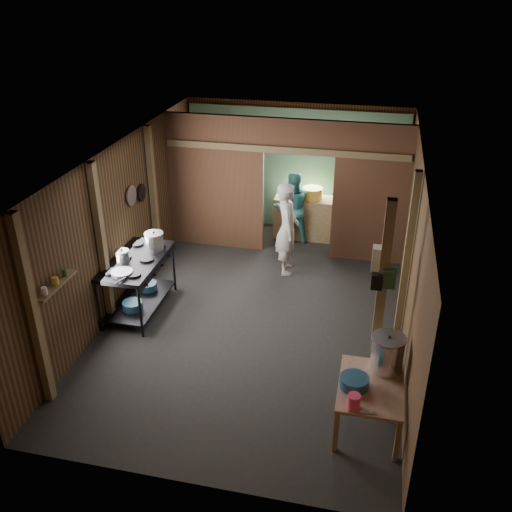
% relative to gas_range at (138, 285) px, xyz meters
% --- Properties ---
extents(floor, '(4.50, 7.00, 0.00)m').
position_rel_gas_range_xyz_m(floor, '(1.88, 0.37, -0.46)').
color(floor, '#2A2A2A').
rests_on(floor, ground).
extents(ceiling, '(4.50, 7.00, 0.00)m').
position_rel_gas_range_xyz_m(ceiling, '(1.88, 0.37, 2.14)').
color(ceiling, '#4E4D4C').
rests_on(ceiling, ground).
extents(wall_back, '(4.50, 0.00, 2.60)m').
position_rel_gas_range_xyz_m(wall_back, '(1.88, 3.87, 0.84)').
color(wall_back, brown).
rests_on(wall_back, ground).
extents(wall_front, '(4.50, 0.00, 2.60)m').
position_rel_gas_range_xyz_m(wall_front, '(1.88, -3.13, 0.84)').
color(wall_front, brown).
rests_on(wall_front, ground).
extents(wall_left, '(0.00, 7.00, 2.60)m').
position_rel_gas_range_xyz_m(wall_left, '(-0.37, 0.37, 0.84)').
color(wall_left, brown).
rests_on(wall_left, ground).
extents(wall_right, '(0.00, 7.00, 2.60)m').
position_rel_gas_range_xyz_m(wall_right, '(4.13, 0.37, 0.84)').
color(wall_right, brown).
rests_on(wall_right, ground).
extents(partition_left, '(1.85, 0.10, 2.60)m').
position_rel_gas_range_xyz_m(partition_left, '(0.55, 2.57, 0.84)').
color(partition_left, brown).
rests_on(partition_left, floor).
extents(partition_right, '(1.35, 0.10, 2.60)m').
position_rel_gas_range_xyz_m(partition_right, '(3.46, 2.57, 0.84)').
color(partition_right, brown).
rests_on(partition_right, floor).
extents(partition_header, '(1.30, 0.10, 0.60)m').
position_rel_gas_range_xyz_m(partition_header, '(2.13, 2.57, 1.84)').
color(partition_header, brown).
rests_on(partition_header, wall_back).
extents(turquoise_panel, '(4.40, 0.06, 2.50)m').
position_rel_gas_range_xyz_m(turquoise_panel, '(1.88, 3.81, 0.79)').
color(turquoise_panel, '#5AA698').
rests_on(turquoise_panel, wall_back).
extents(back_counter, '(1.20, 0.50, 0.85)m').
position_rel_gas_range_xyz_m(back_counter, '(2.18, 3.32, -0.03)').
color(back_counter, olive).
rests_on(back_counter, floor).
extents(wall_clock, '(0.20, 0.03, 0.20)m').
position_rel_gas_range_xyz_m(wall_clock, '(2.13, 3.77, 1.44)').
color(wall_clock, white).
rests_on(wall_clock, wall_back).
extents(post_left_a, '(0.10, 0.12, 2.60)m').
position_rel_gas_range_xyz_m(post_left_a, '(-0.30, -2.23, 0.84)').
color(post_left_a, olive).
rests_on(post_left_a, floor).
extents(post_left_b, '(0.10, 0.12, 2.60)m').
position_rel_gas_range_xyz_m(post_left_b, '(-0.30, -0.43, 0.84)').
color(post_left_b, olive).
rests_on(post_left_b, floor).
extents(post_left_c, '(0.10, 0.12, 2.60)m').
position_rel_gas_range_xyz_m(post_left_c, '(-0.30, 1.57, 0.84)').
color(post_left_c, olive).
rests_on(post_left_c, floor).
extents(post_right, '(0.10, 0.12, 2.60)m').
position_rel_gas_range_xyz_m(post_right, '(4.06, 0.17, 0.84)').
color(post_right, olive).
rests_on(post_right, floor).
extents(post_free, '(0.12, 0.12, 2.60)m').
position_rel_gas_range_xyz_m(post_free, '(3.73, -0.93, 0.84)').
color(post_free, olive).
rests_on(post_free, floor).
extents(cross_beam, '(4.40, 0.12, 0.12)m').
position_rel_gas_range_xyz_m(cross_beam, '(1.88, 2.52, 1.59)').
color(cross_beam, olive).
rests_on(cross_beam, wall_left).
extents(pan_lid_big, '(0.03, 0.34, 0.34)m').
position_rel_gas_range_xyz_m(pan_lid_big, '(-0.33, 0.77, 1.19)').
color(pan_lid_big, gray).
rests_on(pan_lid_big, wall_left).
extents(pan_lid_small, '(0.03, 0.30, 0.30)m').
position_rel_gas_range_xyz_m(pan_lid_small, '(-0.33, 1.17, 1.09)').
color(pan_lid_small, black).
rests_on(pan_lid_small, wall_left).
extents(wall_shelf, '(0.14, 0.80, 0.03)m').
position_rel_gas_range_xyz_m(wall_shelf, '(-0.27, -1.73, 0.94)').
color(wall_shelf, olive).
rests_on(wall_shelf, wall_left).
extents(jar_white, '(0.07, 0.07, 0.10)m').
position_rel_gas_range_xyz_m(jar_white, '(-0.27, -1.98, 1.01)').
color(jar_white, white).
rests_on(jar_white, wall_shelf).
extents(jar_yellow, '(0.08, 0.08, 0.10)m').
position_rel_gas_range_xyz_m(jar_yellow, '(-0.27, -1.73, 1.01)').
color(jar_yellow, gold).
rests_on(jar_yellow, wall_shelf).
extents(jar_green, '(0.06, 0.06, 0.10)m').
position_rel_gas_range_xyz_m(jar_green, '(-0.27, -1.51, 1.01)').
color(jar_green, '#274D28').
rests_on(jar_green, wall_shelf).
extents(bag_white, '(0.22, 0.15, 0.32)m').
position_rel_gas_range_xyz_m(bag_white, '(3.68, -0.85, 1.32)').
color(bag_white, white).
rests_on(bag_white, post_free).
extents(bag_green, '(0.16, 0.12, 0.24)m').
position_rel_gas_range_xyz_m(bag_green, '(3.80, -0.99, 1.14)').
color(bag_green, '#274D28').
rests_on(bag_green, post_free).
extents(bag_black, '(0.14, 0.10, 0.20)m').
position_rel_gas_range_xyz_m(bag_black, '(3.66, -1.01, 1.09)').
color(bag_black, black).
rests_on(bag_black, post_free).
extents(gas_range, '(0.80, 1.55, 0.92)m').
position_rel_gas_range_xyz_m(gas_range, '(0.00, 0.00, 0.00)').
color(gas_range, black).
rests_on(gas_range, floor).
extents(prep_table, '(0.75, 1.04, 0.61)m').
position_rel_gas_range_xyz_m(prep_table, '(3.71, -1.83, -0.15)').
color(prep_table, tan).
rests_on(prep_table, floor).
extents(stove_pot_large, '(0.40, 0.40, 0.31)m').
position_rel_gas_range_xyz_m(stove_pot_large, '(0.17, 0.38, 0.59)').
color(stove_pot_large, silver).
rests_on(stove_pot_large, gas_range).
extents(stove_pot_med, '(0.28, 0.28, 0.20)m').
position_rel_gas_range_xyz_m(stove_pot_med, '(-0.17, -0.10, 0.54)').
color(stove_pot_med, silver).
rests_on(stove_pot_med, gas_range).
extents(frying_pan, '(0.48, 0.62, 0.07)m').
position_rel_gas_range_xyz_m(frying_pan, '(0.00, -0.49, 0.48)').
color(frying_pan, gray).
rests_on(frying_pan, gas_range).
extents(blue_tub_front, '(0.31, 0.31, 0.13)m').
position_rel_gas_range_xyz_m(blue_tub_front, '(0.00, -0.28, -0.22)').
color(blue_tub_front, navy).
rests_on(blue_tub_front, gas_range).
extents(blue_tub_back, '(0.30, 0.30, 0.12)m').
position_rel_gas_range_xyz_m(blue_tub_back, '(0.00, 0.34, -0.22)').
color(blue_tub_back, navy).
rests_on(blue_tub_back, gas_range).
extents(stock_pot, '(0.52, 0.52, 0.48)m').
position_rel_gas_range_xyz_m(stock_pot, '(3.87, -1.47, 0.38)').
color(stock_pot, silver).
rests_on(stock_pot, prep_table).
extents(wash_basin, '(0.43, 0.43, 0.13)m').
position_rel_gas_range_xyz_m(wash_basin, '(3.51, -1.88, 0.22)').
color(wash_basin, navy).
rests_on(wash_basin, prep_table).
extents(pink_bucket, '(0.15, 0.15, 0.18)m').
position_rel_gas_range_xyz_m(pink_bucket, '(3.53, -2.25, 0.24)').
color(pink_bucket, '#F6406D').
rests_on(pink_bucket, prep_table).
extents(knife, '(0.30, 0.05, 0.01)m').
position_rel_gas_range_xyz_m(knife, '(3.63, -2.30, 0.16)').
color(knife, silver).
rests_on(knife, prep_table).
extents(yellow_tub, '(0.40, 0.40, 0.22)m').
position_rel_gas_range_xyz_m(yellow_tub, '(2.32, 3.32, 0.50)').
color(yellow_tub, gold).
rests_on(yellow_tub, back_counter).
extents(red_cup, '(0.13, 0.13, 0.16)m').
position_rel_gas_range_xyz_m(red_cup, '(1.87, 3.32, 0.47)').
color(red_cup, '#AA4A2D').
rests_on(red_cup, back_counter).
extents(cook, '(0.53, 0.69, 1.69)m').
position_rel_gas_range_xyz_m(cook, '(2.08, 1.80, 0.39)').
color(cook, beige).
rests_on(cook, floor).
extents(worker_back, '(0.86, 0.78, 1.45)m').
position_rel_gas_range_xyz_m(worker_back, '(1.96, 3.05, 0.27)').
color(worker_back, teal).
rests_on(worker_back, floor).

